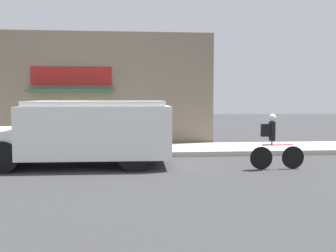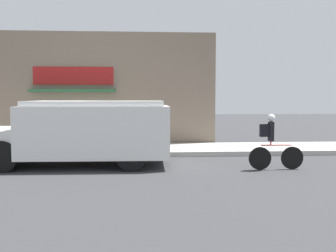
{
  "view_description": "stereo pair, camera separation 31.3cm",
  "coord_description": "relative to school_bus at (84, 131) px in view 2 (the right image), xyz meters",
  "views": [
    {
      "loc": [
        2.62,
        -13.48,
        2.07
      ],
      "look_at": [
        3.85,
        -0.2,
        1.1
      ],
      "focal_mm": 42.0,
      "sensor_mm": 36.0,
      "label": 1
    },
    {
      "loc": [
        2.93,
        -13.51,
        2.07
      ],
      "look_at": [
        3.85,
        -0.2,
        1.1
      ],
      "focal_mm": 42.0,
      "sensor_mm": 36.0,
      "label": 2
    }
  ],
  "objects": [
    {
      "name": "ground_plane",
      "position": [
        -1.2,
        1.48,
        -1.05
      ],
      "size": [
        70.0,
        70.0,
        0.0
      ],
      "primitive_type": "plane",
      "color": "#38383A"
    },
    {
      "name": "sidewalk",
      "position": [
        -1.2,
        2.87,
        -0.96
      ],
      "size": [
        28.0,
        2.8,
        0.17
      ],
      "color": "#ADAAA3",
      "rests_on": "ground_plane"
    },
    {
      "name": "storefront",
      "position": [
        -1.19,
        4.44,
        1.34
      ],
      "size": [
        12.13,
        0.79,
        4.77
      ],
      "color": "#756656",
      "rests_on": "ground_plane"
    },
    {
      "name": "school_bus",
      "position": [
        0.0,
        0.0,
        0.0
      ],
      "size": [
        5.8,
        2.91,
        1.97
      ],
      "rotation": [
        0.0,
        0.0,
        -0.02
      ],
      "color": "white",
      "rests_on": "ground_plane"
    },
    {
      "name": "cyclist",
      "position": [
        5.49,
        -1.09,
        -0.26
      ],
      "size": [
        1.61,
        0.22,
        1.6
      ],
      "rotation": [
        0.0,
        0.0,
        0.02
      ],
      "color": "black",
      "rests_on": "ground_plane"
    }
  ]
}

